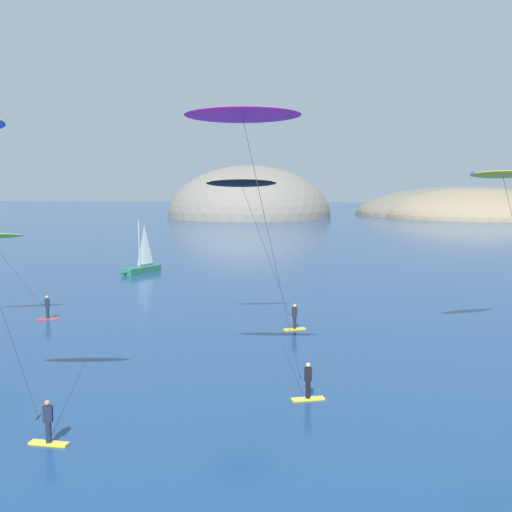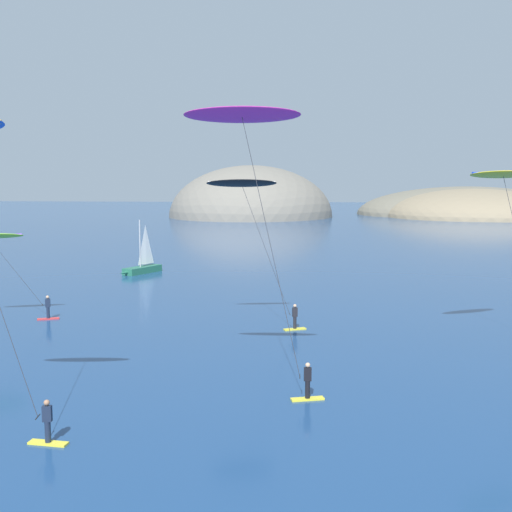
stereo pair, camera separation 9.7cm
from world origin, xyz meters
The scene contains 5 objects.
headland_island centered at (19.87, 179.42, 0.00)m, with size 117.12×69.39×28.50m.
sailboat_near centered at (-16.41, 60.51, 0.64)m, with size 3.54×5.72×5.70m.
kitesurfer_black centered at (-2.27, 35.26, 8.62)m, with size 6.52×2.07×9.95m.
kitesurfer_magenta centered at (-0.90, 22.05, 11.58)m, with size 6.25×1.58×12.96m.
kitesurfer_yellow centered at (13.22, 33.17, 9.30)m, with size 6.30×3.76×10.44m.
Camera 1 is at (1.89, -5.75, 9.74)m, focal length 45.00 mm.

